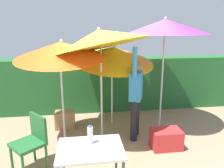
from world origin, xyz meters
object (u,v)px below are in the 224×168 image
Objects in this scene: umbrella_navy at (61,50)px; person_vendor at (136,94)px; umbrella_yellow at (100,38)px; crate_cardboard at (65,120)px; folding_table at (91,155)px; bottle_water at (90,135)px; umbrella_rainbow at (113,54)px; chair_plastic at (32,140)px; umbrella_orange at (165,27)px; cooler_box at (166,139)px.

umbrella_navy is 1.67m from person_vendor.
umbrella_yellow reaches higher than crate_cardboard.
umbrella_yellow reaches higher than umbrella_navy.
folding_table is 3.33× the size of bottle_water.
umbrella_rainbow reaches higher than chair_plastic.
chair_plastic is at bearing -105.12° from crate_cardboard.
folding_table is (0.50, -2.25, 0.49)m from crate_cardboard.
umbrella_orange is at bearing 31.80° from person_vendor.
umbrella_rainbow reaches higher than person_vendor.
umbrella_navy is 2.55m from cooler_box.
crate_cardboard reaches higher than cooler_box.
chair_plastic is (-1.85, -0.81, -0.42)m from person_vendor.
crate_cardboard is (-1.12, -0.15, -1.44)m from umbrella_rainbow.
crate_cardboard is (-2.16, 0.19, -2.03)m from umbrella_orange.
umbrella_rainbow is 3.71× the size of cooler_box.
umbrella_navy is at bearing 165.37° from cooler_box.
folding_table is at bearing -92.99° from bottle_water.
person_vendor reaches higher than bottle_water.
bottle_water is at bearing -38.48° from chair_plastic.
umbrella_yellow is 10.31× the size of bottle_water.
umbrella_orange is 3.04× the size of folding_table.
umbrella_rainbow is 1.83m from crate_cardboard.
umbrella_yellow is at bearing 80.86° from folding_table.
umbrella_navy is 4.90× the size of crate_cardboard.
chair_plastic is at bearing -118.79° from umbrella_navy.
crate_cardboard is at bearing 74.88° from chair_plastic.
umbrella_yellow is 2.78× the size of chair_plastic.
umbrella_rainbow is 1.24m from umbrella_orange.
person_vendor is at bearing 57.71° from bottle_water.
umbrella_rainbow is at bearing 64.34° from umbrella_yellow.
bottle_water is (0.50, -2.14, 0.70)m from crate_cardboard.
bottle_water is (-0.62, -2.29, -0.74)m from umbrella_rainbow.
umbrella_rainbow is 8.48× the size of bottle_water.
folding_table is at bearing -42.65° from chair_plastic.
bottle_water is (-1.44, -1.02, 0.72)m from cooler_box.
folding_table is at bearing -104.56° from umbrella_rainbow.
umbrella_orange is 1.16× the size of umbrella_navy.
person_vendor is at bearing 23.66° from chair_plastic.
bottle_water is at bearing 87.01° from folding_table.
crate_cardboard is at bearing 142.37° from umbrella_yellow.
person_vendor is at bearing -2.54° from umbrella_yellow.
chair_plastic is at bearing -133.60° from umbrella_rainbow.
umbrella_yellow is (-0.36, -0.74, 0.38)m from umbrella_rainbow.
chair_plastic is (-1.51, -1.59, -1.13)m from umbrella_rainbow.
umbrella_yellow reaches higher than umbrella_rainbow.
chair_plastic is (-0.44, -0.81, -1.31)m from umbrella_navy.
umbrella_navy is at bearing -177.00° from umbrella_yellow.
umbrella_rainbow is at bearing 46.40° from chair_plastic.
cooler_box is at bearing -102.98° from umbrella_orange.
chair_plastic is at bearing 141.52° from bottle_water.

